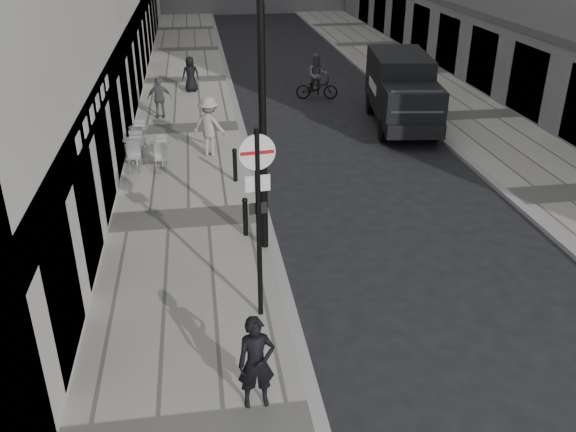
% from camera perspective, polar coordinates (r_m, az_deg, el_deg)
% --- Properties ---
extents(sidewalk, '(4.00, 60.00, 0.12)m').
position_cam_1_polar(sidewalk, '(23.28, -9.36, 8.02)').
color(sidewalk, '#A5A095').
rests_on(sidewalk, ground).
extents(far_sidewalk, '(4.00, 60.00, 0.12)m').
position_cam_1_polar(far_sidewalk, '(25.56, 16.39, 8.95)').
color(far_sidewalk, '#A5A095').
rests_on(far_sidewalk, ground).
extents(walking_man, '(0.62, 0.42, 1.64)m').
position_cam_1_polar(walking_man, '(9.77, -2.99, -13.56)').
color(walking_man, black).
rests_on(walking_man, sidewalk).
extents(sign_post, '(0.66, 0.13, 3.82)m').
position_cam_1_polar(sign_post, '(11.01, -2.81, 1.39)').
color(sign_post, black).
rests_on(sign_post, sidewalk).
extents(lamppost, '(0.29, 0.29, 6.39)m').
position_cam_1_polar(lamppost, '(13.22, -2.43, 10.77)').
color(lamppost, black).
rests_on(lamppost, sidewalk).
extents(bollard_near, '(0.13, 0.13, 0.95)m').
position_cam_1_polar(bollard_near, '(18.05, -4.98, 4.69)').
color(bollard_near, black).
rests_on(bollard_near, sidewalk).
extents(bollard_far, '(0.12, 0.12, 0.93)m').
position_cam_1_polar(bollard_far, '(14.89, -4.01, -0.18)').
color(bollard_far, black).
rests_on(bollard_far, sidewalk).
extents(panel_van, '(2.74, 5.69, 2.58)m').
position_cam_1_polar(panel_van, '(23.66, 10.59, 11.73)').
color(panel_van, black).
rests_on(panel_van, ground).
extents(cyclist, '(1.89, 0.95, 1.95)m').
position_cam_1_polar(cyclist, '(27.11, 2.72, 12.45)').
color(cyclist, black).
rests_on(cyclist, ground).
extents(pedestrian_a, '(0.97, 0.50, 1.59)m').
position_cam_1_polar(pedestrian_a, '(24.40, -11.92, 10.75)').
color(pedestrian_a, '#55565A').
rests_on(pedestrian_a, sidewalk).
extents(pedestrian_b, '(1.45, 1.28, 1.95)m').
position_cam_1_polar(pedestrian_b, '(20.06, -7.33, 8.31)').
color(pedestrian_b, '#A19A94').
rests_on(pedestrian_b, sidewalk).
extents(pedestrian_c, '(0.84, 0.62, 1.55)m').
position_cam_1_polar(pedestrian_c, '(28.16, -9.10, 12.97)').
color(pedestrian_c, black).
rests_on(pedestrian_c, sidewalk).
extents(cafe_table_near, '(0.75, 1.69, 0.96)m').
position_cam_1_polar(cafe_table_near, '(19.85, -14.08, 6.04)').
color(cafe_table_near, silver).
rests_on(cafe_table_near, sidewalk).
extents(cafe_table_mid, '(0.68, 1.53, 0.87)m').
position_cam_1_polar(cafe_table_mid, '(19.62, -11.78, 5.90)').
color(cafe_table_mid, silver).
rests_on(cafe_table_mid, sidewalk).
extents(cafe_table_far, '(0.67, 1.50, 0.86)m').
position_cam_1_polar(cafe_table_far, '(21.33, -13.77, 7.33)').
color(cafe_table_far, silver).
rests_on(cafe_table_far, sidewalk).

